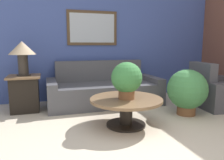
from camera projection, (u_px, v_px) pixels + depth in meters
wall_back at (96, 40)px, 4.80m from camera, size 7.57×0.09×2.60m
couch_main at (104, 90)px, 4.44m from camera, size 2.23×0.96×0.86m
armchair at (217, 92)px, 4.28m from camera, size 1.03×1.11×0.86m
coffee_table at (126, 106)px, 3.21m from camera, size 1.06×1.06×0.42m
side_table at (25, 93)px, 3.94m from camera, size 0.56×0.56×0.65m
table_lamp at (22, 51)px, 3.83m from camera, size 0.47×0.47×0.61m
potted_plant_on_table at (127, 79)px, 3.11m from camera, size 0.45×0.45×0.53m
potted_plant_floor at (187, 90)px, 3.71m from camera, size 0.68×0.68×0.78m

